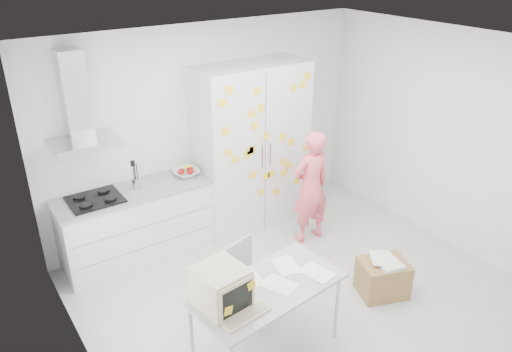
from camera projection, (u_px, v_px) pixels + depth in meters
floor at (301, 294)px, 5.58m from camera, size 4.50×4.00×0.02m
walls at (265, 161)px, 5.54m from camera, size 4.52×4.01×2.70m
ceiling at (313, 49)px, 4.42m from camera, size 4.50×4.00×0.02m
counter_run at (137, 223)px, 6.04m from camera, size 1.84×0.63×1.28m
range_hood at (77, 109)px, 5.27m from camera, size 0.70×0.48×1.01m
tall_cabinet at (251, 147)px, 6.59m from camera, size 1.50×0.68×2.20m
person at (311, 187)px, 6.29m from camera, size 0.55×0.37×1.50m
desk at (240, 290)px, 4.28m from camera, size 1.49×0.87×1.12m
chair at (247, 276)px, 5.06m from camera, size 0.48×0.48×0.86m
cardboard_box at (383, 277)px, 5.49m from camera, size 0.61×0.55×0.44m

